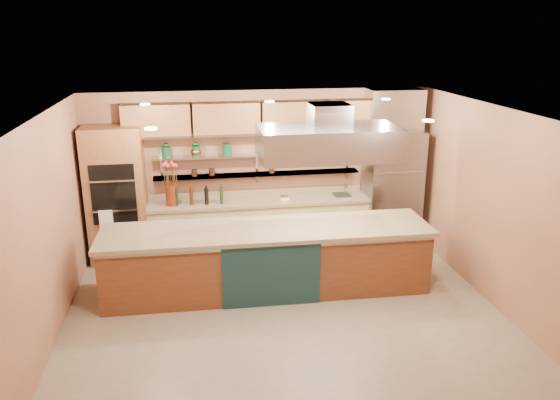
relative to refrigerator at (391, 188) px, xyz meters
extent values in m
cube|color=gray|center=(-2.35, -2.14, -1.06)|extent=(6.00, 5.00, 0.02)
cube|color=black|center=(-2.35, -2.14, 1.75)|extent=(6.00, 5.00, 0.02)
cube|color=#A26A4C|center=(-2.35, 0.36, 0.35)|extent=(6.00, 0.04, 2.80)
cube|color=#A26A4C|center=(-2.35, -4.64, 0.35)|extent=(6.00, 0.04, 2.80)
cube|color=#A26A4C|center=(-5.35, -2.14, 0.35)|extent=(0.04, 5.00, 2.80)
cube|color=#A26A4C|center=(0.65, -2.14, 0.35)|extent=(0.04, 5.00, 2.80)
cube|color=#915B34|center=(-4.80, 0.04, 0.10)|extent=(0.95, 0.64, 2.30)
cube|color=gray|center=(0.00, 0.00, 0.00)|extent=(0.95, 0.72, 2.10)
cube|color=tan|center=(-2.40, 0.06, -0.58)|extent=(3.84, 0.64, 0.93)
cube|color=#ADB1B5|center=(-2.40, 0.23, 0.30)|extent=(3.60, 0.26, 0.03)
cube|color=#ADB1B5|center=(-2.40, 0.23, 0.65)|extent=(3.60, 0.26, 0.03)
cube|color=#915B34|center=(-2.35, 0.18, 1.30)|extent=(4.60, 0.36, 0.55)
cube|color=#ADB1B5|center=(-1.59, -1.52, 1.20)|extent=(2.00, 1.00, 0.45)
cube|color=#FFE5A5|center=(-2.35, -1.94, 1.72)|extent=(4.00, 2.80, 0.02)
cube|color=brown|center=(-2.49, -1.52, -0.55)|extent=(4.79, 1.12, 1.00)
cylinder|color=#61200E|center=(-3.90, 0.01, 0.06)|extent=(0.21, 0.21, 0.35)
cube|color=black|center=(-3.44, 0.01, 0.02)|extent=(0.90, 0.32, 0.28)
cube|color=white|center=(-1.96, 0.01, -0.08)|extent=(0.18, 0.15, 0.08)
cylinder|color=silver|center=(-0.84, 0.11, -0.02)|extent=(0.03, 0.03, 0.20)
ellipsoid|color=#B65A2A|center=(-3.46, 0.23, 0.74)|extent=(0.21, 0.21, 0.15)
cylinder|color=#0F4826|center=(-2.93, 0.23, 0.76)|extent=(0.18, 0.18, 0.20)
camera|label=1|loc=(-3.52, -8.98, 2.78)|focal=35.00mm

